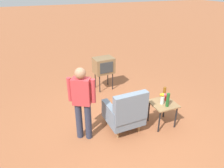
% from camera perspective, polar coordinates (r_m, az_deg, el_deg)
% --- Properties ---
extents(ground_plane, '(60.00, 60.00, 0.00)m').
position_cam_1_polar(ground_plane, '(4.89, 2.98, -12.87)').
color(ground_plane, '#A05B38').
extents(armchair, '(0.81, 0.81, 1.06)m').
position_cam_1_polar(armchair, '(4.64, 3.73, -7.72)').
color(armchair, '#937047').
rests_on(armchair, ground).
extents(side_table, '(0.56, 0.56, 0.59)m').
position_cam_1_polar(side_table, '(4.96, 13.82, -5.93)').
color(side_table, black).
rests_on(side_table, ground).
extents(tv_on_stand, '(0.63, 0.49, 1.03)m').
position_cam_1_polar(tv_on_stand, '(6.37, -2.31, 5.06)').
color(tv_on_stand, black).
rests_on(tv_on_stand, ground).
extents(person_standing, '(0.50, 0.37, 1.64)m').
position_cam_1_polar(person_standing, '(4.24, -8.20, -4.42)').
color(person_standing, '#2D3347').
rests_on(person_standing, ground).
extents(soda_can_red, '(0.07, 0.07, 0.12)m').
position_cam_1_polar(soda_can_red, '(5.01, 14.62, -3.78)').
color(soda_can_red, red).
rests_on(soda_can_red, side_table).
extents(bottle_wine_green, '(0.07, 0.07, 0.32)m').
position_cam_1_polar(bottle_wine_green, '(4.75, 15.04, -4.25)').
color(bottle_wine_green, '#1E5623').
rests_on(bottle_wine_green, side_table).
extents(bottle_tall_amber, '(0.07, 0.07, 0.30)m').
position_cam_1_polar(bottle_tall_amber, '(5.03, 14.16, -2.41)').
color(bottle_tall_amber, brown).
rests_on(bottle_tall_amber, side_table).
extents(flower_vase, '(0.15, 0.10, 0.27)m').
position_cam_1_polar(flower_vase, '(4.82, 13.70, -3.76)').
color(flower_vase, silver).
rests_on(flower_vase, side_table).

